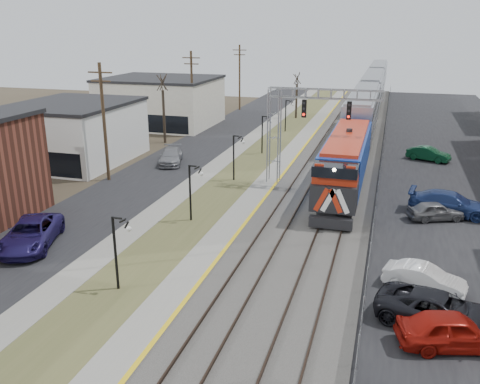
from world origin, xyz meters
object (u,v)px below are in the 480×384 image
at_px(train, 369,98).
at_px(car_lot_a, 453,331).
at_px(signal_gantry, 295,120).
at_px(car_lot_b, 424,279).

relative_size(train, car_lot_a, 18.55).
bearing_deg(signal_gantry, car_lot_b, -58.11).
height_order(signal_gantry, car_lot_a, signal_gantry).
xyz_separation_m(train, car_lot_b, (5.48, -50.70, -2.26)).
height_order(car_lot_a, car_lot_b, car_lot_a).
bearing_deg(signal_gantry, train, 83.03).
relative_size(train, signal_gantry, 9.54).
distance_m(car_lot_a, car_lot_b, 4.81).
bearing_deg(train, car_lot_b, -83.83).
xyz_separation_m(train, signal_gantry, (-4.28, -35.01, 2.67)).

